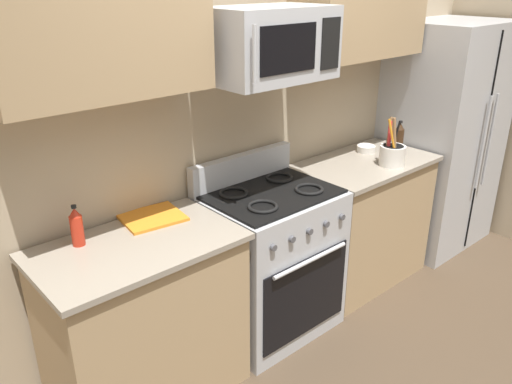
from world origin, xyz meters
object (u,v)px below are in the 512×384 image
Objects in this scene: prep_bowl at (366,148)px; utensil_crock at (392,154)px; cutting_board at (152,217)px; bottle_soy at (399,138)px; bottle_hot_sauce at (77,227)px; refrigerator at (442,137)px; range_oven at (271,260)px; microwave at (270,44)px.

utensil_crock is at bearing -108.73° from prep_bowl.
prep_bowl is at bearing -2.09° from cutting_board.
utensil_crock is at bearing -153.70° from bottle_soy.
cutting_board is 1.73m from prep_bowl.
bottle_hot_sauce reaches higher than cutting_board.
refrigerator reaches higher than prep_bowl.
bottle_soy is at bearing 26.30° from utensil_crock.
range_oven is at bearing -8.78° from bottle_hot_sauce.
refrigerator is at bearing -3.62° from bottle_hot_sauce.
prep_bowl is at bearing 6.62° from range_oven.
bottle_hot_sauce is (-2.93, 0.19, 0.11)m from refrigerator.
refrigerator is at bearing -0.53° from range_oven.
bottle_soy is at bearing -2.51° from microwave.
cutting_board is 1.49× the size of bottle_hot_sauce.
microwave is 5.18× the size of prep_bowl.
prep_bowl is (-0.18, 0.15, -0.08)m from bottle_soy.
bottle_soy is (1.22, -0.05, -0.74)m from microwave.
range_oven is 1.09m from utensil_crock.
microwave is 1.23m from utensil_crock.
microwave is at bearing 178.67° from refrigerator.
bottle_soy is (1.90, -0.21, 0.10)m from cutting_board.
utensil_crock is 2.53× the size of prep_bowl.
prep_bowl is (1.04, 0.12, 0.46)m from range_oven.
utensil_crock is 1.67m from cutting_board.
bottle_hot_sauce is (-1.09, 0.14, -0.75)m from microwave.
bottle_soy is at bearing -4.85° from bottle_hot_sauce.
microwave is at bearing 177.49° from bottle_soy.
refrigerator reaches higher than bottle_soy.
microwave is (-1.84, 0.04, 0.87)m from refrigerator.
prep_bowl is at bearing 170.20° from refrigerator.
microwave is 2.99× the size of bottle_soy.
microwave is 3.32× the size of bottle_hot_sauce.
microwave reaches higher than utensil_crock.
range_oven reaches higher than prep_bowl.
cutting_board is (-0.68, 0.16, -0.84)m from microwave.
bottle_soy reaches higher than cutting_board.
range_oven is at bearing 170.31° from utensil_crock.
prep_bowl is (1.04, 0.10, -0.82)m from microwave.
utensil_crock is at bearing -11.98° from cutting_board.
refrigerator is 0.64m from bottle_soy.
cutting_board is at bearing 173.64° from bottle_soy.
refrigerator is 5.82× the size of cutting_board.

